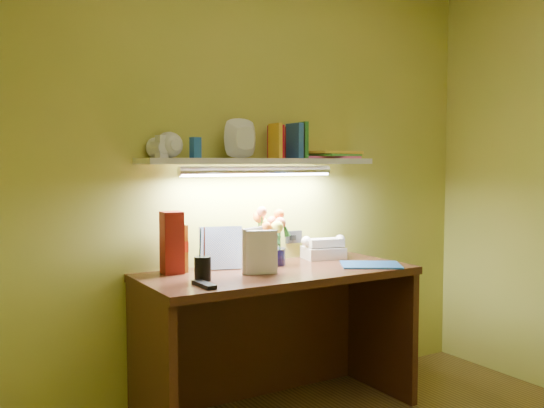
# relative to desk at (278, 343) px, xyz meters

# --- Properties ---
(desk) EXTENTS (1.40, 0.60, 0.75)m
(desk) POSITION_rel_desk_xyz_m (0.00, 0.00, 0.00)
(desk) COLOR #381A0F
(desk) RESTS_ON ground
(flower_bouquet) EXTENTS (0.23, 0.23, 0.30)m
(flower_bouquet) POSITION_rel_desk_xyz_m (0.05, 0.17, 0.53)
(flower_bouquet) COLOR #120D39
(flower_bouquet) RESTS_ON desk
(telephone) EXTENTS (0.25, 0.21, 0.13)m
(telephone) POSITION_rel_desk_xyz_m (0.41, 0.18, 0.44)
(telephone) COLOR white
(telephone) RESTS_ON desk
(desk_clock) EXTENTS (0.09, 0.06, 0.08)m
(desk_clock) POSITION_rel_desk_xyz_m (0.54, 0.23, 0.42)
(desk_clock) COLOR #ACADB1
(desk_clock) RESTS_ON desk
(whisky_bottle) EXTENTS (0.09, 0.09, 0.30)m
(whisky_bottle) POSITION_rel_desk_xyz_m (-0.45, 0.21, 0.53)
(whisky_bottle) COLOR #9F6D19
(whisky_bottle) RESTS_ON desk
(whisky_box) EXTENTS (0.10, 0.10, 0.30)m
(whisky_box) POSITION_rel_desk_xyz_m (-0.49, 0.19, 0.53)
(whisky_box) COLOR #601109
(whisky_box) RESTS_ON desk
(pen_cup) EXTENTS (0.10, 0.10, 0.19)m
(pen_cup) POSITION_rel_desk_xyz_m (-0.44, -0.05, 0.47)
(pen_cup) COLOR black
(pen_cup) RESTS_ON desk
(art_card) EXTENTS (0.22, 0.11, 0.22)m
(art_card) POSITION_rel_desk_xyz_m (-0.23, 0.18, 0.48)
(art_card) COLOR white
(art_card) RESTS_ON desk
(tv_remote) EXTENTS (0.05, 0.17, 0.02)m
(tv_remote) POSITION_rel_desk_xyz_m (-0.49, -0.17, 0.38)
(tv_remote) COLOR black
(tv_remote) RESTS_ON desk
(blue_folder) EXTENTS (0.38, 0.35, 0.01)m
(blue_folder) POSITION_rel_desk_xyz_m (0.49, -0.14, 0.38)
(blue_folder) COLOR #1F59B0
(blue_folder) RESTS_ON desk
(desk_book_a) EXTENTS (0.16, 0.09, 0.22)m
(desk_book_a) POSITION_rel_desk_xyz_m (-0.22, -0.03, 0.49)
(desk_book_a) COLOR beige
(desk_book_a) RESTS_ON desk
(desk_book_b) EXTENTS (0.15, 0.07, 0.22)m
(desk_book_b) POSITION_rel_desk_xyz_m (-0.20, -0.03, 0.48)
(desk_book_b) COLOR silver
(desk_book_b) RESTS_ON desk
(wall_shelf) EXTENTS (1.31, 0.32, 0.23)m
(wall_shelf) POSITION_rel_desk_xyz_m (0.01, 0.18, 0.96)
(wall_shelf) COLOR silver
(wall_shelf) RESTS_ON ground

